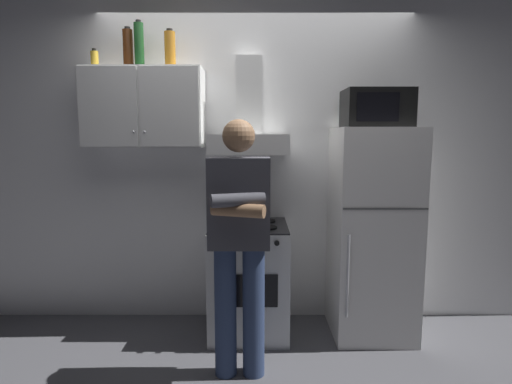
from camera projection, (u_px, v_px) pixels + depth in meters
name	position (u px, v px, depth m)	size (l,w,h in m)	color
ground_plane	(256.00, 347.00, 3.08)	(7.00, 7.00, 0.00)	#4C4C51
back_wall_tiled	(256.00, 159.00, 3.49)	(4.80, 0.10, 2.70)	white
upper_cabinet	(146.00, 108.00, 3.22)	(0.90, 0.37, 0.60)	silver
stove_oven	(250.00, 279.00, 3.27)	(0.60, 0.62, 0.87)	silver
range_hood	(250.00, 128.00, 3.24)	(0.60, 0.44, 0.75)	white
refrigerator	(373.00, 233.00, 3.22)	(0.60, 0.62, 1.60)	white
microwave	(377.00, 109.00, 3.11)	(0.48, 0.37, 0.28)	black
person_standing	(240.00, 239.00, 2.61)	(0.38, 0.33, 1.64)	navy
bottle_spice_jar	(95.00, 59.00, 3.17)	(0.06, 0.06, 0.14)	gold
bottle_rum_dark	(129.00, 49.00, 3.20)	(0.08, 0.08, 0.31)	#47230F
bottle_liquor_amber	(171.00, 49.00, 3.16)	(0.08, 0.08, 0.28)	#B7721E
bottle_wine_green	(140.00, 45.00, 3.17)	(0.07, 0.07, 0.35)	#19471E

